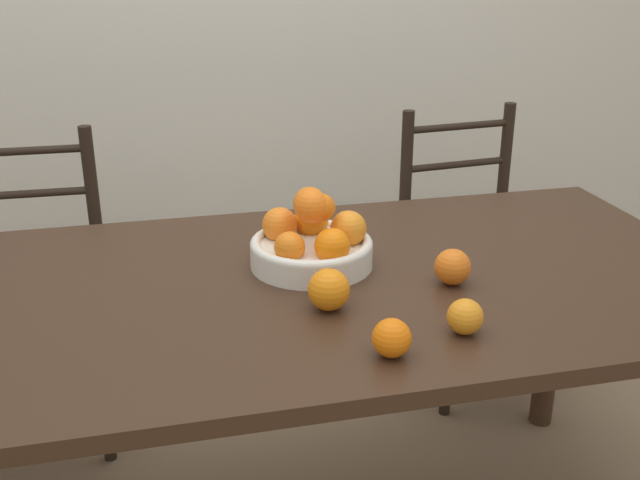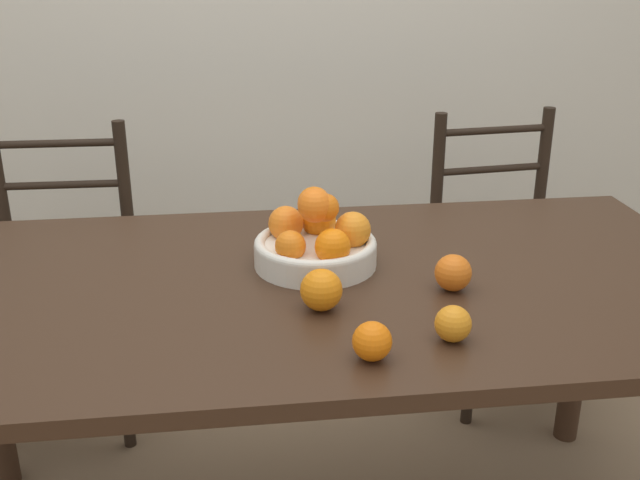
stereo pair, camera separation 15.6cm
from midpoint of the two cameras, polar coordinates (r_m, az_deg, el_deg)
dining_table at (r=1.64m, az=-3.29°, el=-5.98°), size 1.83×0.92×0.76m
fruit_bowl at (r=1.65m, az=-3.30°, el=-0.11°), size 0.27×0.27×0.18m
orange_loose_0 at (r=1.58m, az=7.29°, el=-2.11°), size 0.08×0.08×0.08m
orange_loose_1 at (r=1.46m, az=-2.56°, el=-3.89°), size 0.08×0.08×0.08m
orange_loose_2 at (r=1.30m, az=2.04°, el=-7.56°), size 0.07×0.07×0.07m
orange_loose_3 at (r=1.39m, az=7.84°, el=-5.89°), size 0.07×0.07×0.07m
chair_left at (r=2.41m, az=-22.82°, el=-3.87°), size 0.43×0.41×0.92m
chair_right at (r=2.56m, az=9.78°, el=-0.95°), size 0.46×0.44×0.92m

